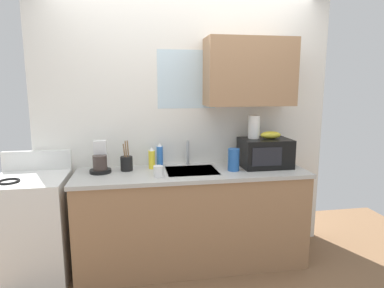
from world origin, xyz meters
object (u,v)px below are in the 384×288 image
cereal_canister (234,160)px  banana_bunch (271,135)px  stove_range (33,227)px  mug_white (158,171)px  dish_soap_bottle_blue (160,155)px  coffee_maker (100,161)px  paper_towel_roll (254,127)px  dish_soap_bottle_yellow (152,158)px  utensil_crock (127,163)px  microwave (265,153)px

cereal_canister → banana_bunch: bearing=14.4°
stove_range → mug_white: size_ratio=11.37×
dish_soap_bottle_blue → coffee_maker: bearing=-169.0°
paper_towel_roll → dish_soap_bottle_blue: 0.94m
banana_bunch → stove_range: bearing=-178.8°
cereal_canister → dish_soap_bottle_yellow: bearing=164.3°
cereal_canister → utensil_crock: bearing=170.0°
stove_range → cereal_canister: (1.77, -0.05, 0.54)m
dish_soap_bottle_blue → cereal_canister: size_ratio=1.14×
stove_range → dish_soap_bottle_yellow: (1.04, 0.15, 0.54)m
paper_towel_roll → utensil_crock: paper_towel_roll is taller
stove_range → banana_bunch: banana_bunch is taller
cereal_canister → utensil_crock: 0.98m
stove_range → cereal_canister: bearing=-1.7°
stove_range → paper_towel_roll: size_ratio=4.91×
coffee_maker → mug_white: coffee_maker is taller
banana_bunch → dish_soap_bottle_blue: (-1.04, 0.16, -0.20)m
dish_soap_bottle_yellow → utensil_crock: bearing=-171.1°
microwave → dish_soap_bottle_blue: bearing=170.5°
dish_soap_bottle_blue → dish_soap_bottle_yellow: size_ratio=1.14×
microwave → cereal_canister: bearing=-163.8°
dish_soap_bottle_blue → cereal_canister: bearing=-22.0°
paper_towel_roll → mug_white: size_ratio=2.32×
stove_range → coffee_maker: 0.80m
cereal_canister → mug_white: cereal_canister is taller
banana_bunch → coffee_maker: size_ratio=0.71×
microwave → utensil_crock: utensil_crock is taller
dish_soap_bottle_blue → microwave: bearing=-9.5°
microwave → cereal_canister: (-0.34, -0.10, -0.03)m
coffee_maker → dish_soap_bottle_yellow: coffee_maker is taller
stove_range → dish_soap_bottle_yellow: bearing=8.3°
microwave → dish_soap_bottle_yellow: size_ratio=2.24×
stove_range → utensil_crock: bearing=8.2°
cereal_canister → mug_white: bearing=-172.6°
cereal_canister → mug_white: 0.70m
cereal_canister → microwave: bearing=16.2°
paper_towel_roll → utensil_crock: size_ratio=0.79×
coffee_maker → cereal_canister: coffee_maker is taller
dish_soap_bottle_blue → banana_bunch: bearing=-8.9°
stove_range → microwave: bearing=1.2°
stove_range → mug_white: stove_range is taller
coffee_maker → cereal_canister: 1.20m
paper_towel_roll → cereal_canister: size_ratio=1.08×
dish_soap_bottle_yellow → stove_range: bearing=-171.7°
microwave → paper_towel_roll: paper_towel_roll is taller
microwave → dish_soap_bottle_blue: 1.01m
stove_range → cereal_canister: size_ratio=5.29×
dish_soap_bottle_yellow → banana_bunch: bearing=-5.4°
dish_soap_bottle_blue → cereal_canister: 0.70m
banana_bunch → dish_soap_bottle_blue: 1.07m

